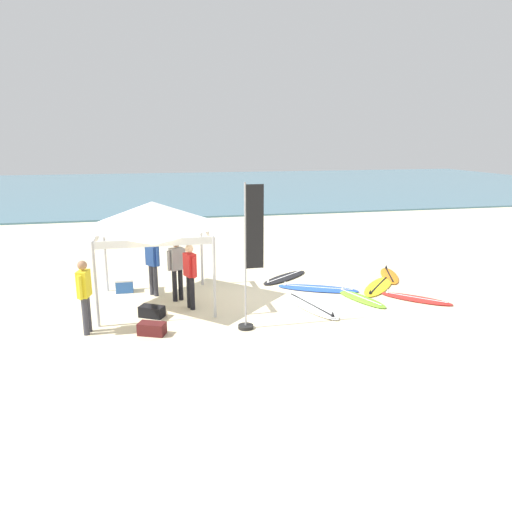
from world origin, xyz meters
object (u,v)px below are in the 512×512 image
(person_yellow, at_px, (85,292))
(surfboard_red, at_px, (416,299))
(surfboard_orange, at_px, (389,275))
(person_red, at_px, (190,272))
(surfboard_blue, at_px, (317,288))
(person_blue, at_px, (153,261))
(surfboard_yellow, at_px, (378,286))
(surfboard_lime, at_px, (360,298))
(gear_bag_near_tent, at_px, (152,312))
(surfboard_black, at_px, (285,277))
(canopy_tent, at_px, (153,216))
(banner_flag, at_px, (250,263))
(surfboard_white, at_px, (311,306))
(gear_bag_by_pole, at_px, (152,329))
(cooler_box, at_px, (124,285))
(person_grey, at_px, (177,266))

(person_yellow, bearing_deg, surfboard_red, 2.86)
(surfboard_orange, bearing_deg, person_red, -166.59)
(surfboard_blue, bearing_deg, surfboard_orange, 15.68)
(surfboard_red, xyz_separation_m, person_blue, (-7.02, 2.00, 0.95))
(surfboard_red, height_order, person_blue, person_blue)
(surfboard_yellow, xyz_separation_m, surfboard_lime, (-0.99, -0.90, 0.00))
(surfboard_yellow, bearing_deg, gear_bag_near_tent, -171.66)
(surfboard_black, bearing_deg, gear_bag_near_tent, -149.18)
(surfboard_red, relative_size, surfboard_orange, 0.90)
(surfboard_red, bearing_deg, surfboard_blue, 147.67)
(person_red, bearing_deg, canopy_tent, 144.10)
(canopy_tent, height_order, banner_flag, banner_flag)
(surfboard_white, bearing_deg, banner_flag, -150.67)
(surfboard_red, distance_m, surfboard_blue, 2.75)
(surfboard_yellow, bearing_deg, surfboard_white, -155.21)
(surfboard_red, xyz_separation_m, gear_bag_near_tent, (-7.11, 0.29, 0.10))
(surfboard_yellow, height_order, person_red, person_red)
(surfboard_orange, relative_size, gear_bag_by_pole, 3.23)
(banner_flag, xyz_separation_m, gear_bag_near_tent, (-2.25, 1.24, -1.43))
(surfboard_orange, distance_m, gear_bag_by_pole, 8.12)
(surfboard_black, distance_m, surfboard_blue, 1.44)
(person_yellow, xyz_separation_m, cooler_box, (0.69, 2.92, -0.79))
(person_yellow, relative_size, gear_bag_near_tent, 2.85)
(surfboard_orange, distance_m, person_blue, 7.49)
(surfboard_yellow, bearing_deg, surfboard_orange, 48.01)
(surfboard_yellow, height_order, person_grey, person_grey)
(surfboard_black, height_order, person_yellow, person_yellow)
(surfboard_red, bearing_deg, gear_bag_near_tent, 177.66)
(gear_bag_by_pole, bearing_deg, person_yellow, 164.11)
(surfboard_yellow, relative_size, surfboard_orange, 1.06)
(person_yellow, bearing_deg, banner_flag, -8.07)
(canopy_tent, xyz_separation_m, surfboard_blue, (4.63, 0.16, -2.35))
(banner_flag, distance_m, gear_bag_near_tent, 2.94)
(surfboard_white, distance_m, person_grey, 3.75)
(person_red, xyz_separation_m, cooler_box, (-1.75, 1.81, -0.79))
(surfboard_red, xyz_separation_m, gear_bag_by_pole, (-7.12, -0.83, 0.10))
(surfboard_lime, distance_m, person_red, 4.73)
(surfboard_white, distance_m, banner_flag, 2.63)
(surfboard_red, relative_size, gear_bag_by_pole, 2.90)
(canopy_tent, relative_size, person_red, 1.69)
(surfboard_lime, xyz_separation_m, person_blue, (-5.55, 1.63, 0.95))
(surfboard_blue, bearing_deg, canopy_tent, -177.96)
(surfboard_black, distance_m, banner_flag, 4.45)
(surfboard_yellow, distance_m, banner_flag, 5.14)
(surfboard_black, xyz_separation_m, person_grey, (-3.43, -1.37, 0.95))
(surfboard_yellow, relative_size, gear_bag_near_tent, 3.43)
(surfboard_yellow, distance_m, person_blue, 6.65)
(surfboard_red, relative_size, surfboard_blue, 0.72)
(surfboard_red, relative_size, surfboard_yellow, 0.84)
(surfboard_black, bearing_deg, person_red, -146.49)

